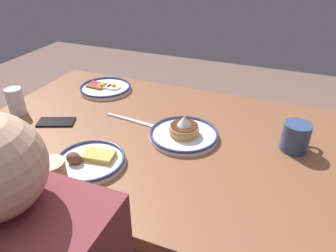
{
  "coord_description": "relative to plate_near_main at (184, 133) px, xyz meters",
  "views": [
    {
      "loc": [
        -0.44,
        0.92,
        1.36
      ],
      "look_at": [
        -0.06,
        -0.03,
        0.76
      ],
      "focal_mm": 33.58,
      "sensor_mm": 36.0,
      "label": 1
    }
  ],
  "objects": [
    {
      "name": "plate_near_main",
      "position": [
        0.0,
        0.0,
        0.0
      ],
      "size": [
        0.26,
        0.26,
        0.09
      ],
      "color": "white",
      "rests_on": "dining_table"
    },
    {
      "name": "fork_near",
      "position": [
        0.49,
        0.26,
        -0.02
      ],
      "size": [
        0.2,
        0.07,
        0.01
      ],
      "color": "silver",
      "rests_on": "dining_table"
    },
    {
      "name": "butter_knife",
      "position": [
        0.24,
        -0.04,
        -0.02
      ],
      "size": [
        0.23,
        0.04,
        0.01
      ],
      "color": "silver",
      "rests_on": "dining_table"
    },
    {
      "name": "plate_far_companion",
      "position": [
        0.23,
        0.27,
        -0.0
      ],
      "size": [
        0.23,
        0.23,
        0.05
      ],
      "color": "silver",
      "rests_on": "dining_table"
    },
    {
      "name": "cell_phone",
      "position": [
        0.51,
        0.09,
        -0.02
      ],
      "size": [
        0.16,
        0.12,
        0.01
      ],
      "primitive_type": "cube",
      "rotation": [
        0.0,
        0.0,
        0.39
      ],
      "color": "black",
      "rests_on": "dining_table"
    },
    {
      "name": "drinking_glass",
      "position": [
        0.72,
        0.08,
        0.03
      ],
      "size": [
        0.07,
        0.07,
        0.11
      ],
      "color": "silver",
      "rests_on": "dining_table"
    },
    {
      "name": "dining_table",
      "position": [
        0.13,
        0.02,
        -0.09
      ],
      "size": [
        1.38,
        0.92,
        0.73
      ],
      "color": "brown",
      "rests_on": "ground_plane"
    },
    {
      "name": "coffee_mug",
      "position": [
        -0.38,
        -0.07,
        0.03
      ],
      "size": [
        0.1,
        0.11,
        0.1
      ],
      "color": "#334772",
      "rests_on": "dining_table"
    },
    {
      "name": "plate_center_pancakes",
      "position": [
        0.5,
        -0.26,
        -0.01
      ],
      "size": [
        0.25,
        0.25,
        0.04
      ],
      "color": "silver",
      "rests_on": "dining_table"
    }
  ]
}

